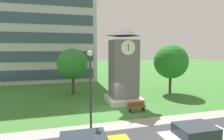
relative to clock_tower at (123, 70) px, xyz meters
The scene contains 9 objects.
ground_plane 4.83m from the clock_tower, 132.86° to the right, with size 160.00×160.00×0.00m, color #3D7A33.
kerb_strip 7.46m from the clock_tower, 109.12° to the right, with size 120.00×1.60×0.01m, color #9E9E99.
office_building 24.22m from the clock_tower, 114.83° to the left, with size 18.10×12.64×25.60m.
clock_tower is the anchor object (origin of this frame).
park_bench 4.70m from the clock_tower, 86.85° to the right, with size 1.82×0.58×0.88m.
street_lamp 9.25m from the clock_tower, 122.15° to the right, with size 0.36×0.36×5.92m.
tree_by_building 7.93m from the clock_tower, 16.67° to the left, with size 4.58×4.58×6.66m.
tree_near_tower 7.38m from the clock_tower, 136.55° to the left, with size 4.05×4.05×6.14m.
parked_car_white 11.43m from the clock_tower, 86.18° to the right, with size 4.35×2.11×1.69m.
Camera 1 is at (-4.48, -17.01, 5.96)m, focal length 29.06 mm.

